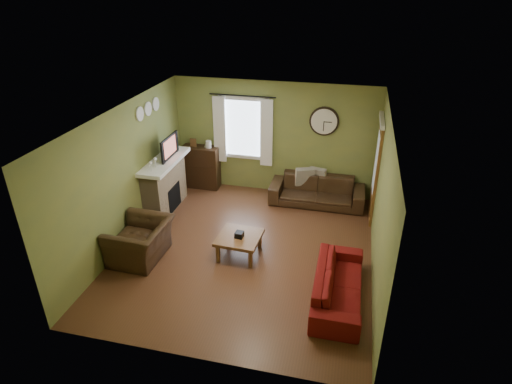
% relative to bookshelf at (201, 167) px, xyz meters
% --- Properties ---
extents(floor, '(4.60, 5.20, 0.00)m').
position_rel_bookshelf_xyz_m(floor, '(1.72, -2.39, -0.51)').
color(floor, '#57321E').
rests_on(floor, ground).
extents(ceiling, '(4.60, 5.20, 0.00)m').
position_rel_bookshelf_xyz_m(ceiling, '(1.72, -2.39, 2.09)').
color(ceiling, white).
rests_on(ceiling, ground).
extents(wall_left, '(0.00, 5.20, 2.60)m').
position_rel_bookshelf_xyz_m(wall_left, '(-0.58, -2.39, 0.79)').
color(wall_left, olive).
rests_on(wall_left, ground).
extents(wall_right, '(0.00, 5.20, 2.60)m').
position_rel_bookshelf_xyz_m(wall_right, '(4.02, -2.39, 0.79)').
color(wall_right, olive).
rests_on(wall_right, ground).
extents(wall_back, '(4.60, 0.00, 2.60)m').
position_rel_bookshelf_xyz_m(wall_back, '(1.72, 0.21, 0.79)').
color(wall_back, olive).
rests_on(wall_back, ground).
extents(wall_front, '(4.60, 0.00, 2.60)m').
position_rel_bookshelf_xyz_m(wall_front, '(1.72, -4.99, 0.79)').
color(wall_front, olive).
rests_on(wall_front, ground).
extents(fireplace, '(0.40, 1.40, 1.10)m').
position_rel_bookshelf_xyz_m(fireplace, '(-0.38, -1.24, 0.04)').
color(fireplace, tan).
rests_on(fireplace, floor).
extents(firebox, '(0.04, 0.60, 0.55)m').
position_rel_bookshelf_xyz_m(firebox, '(-0.19, -1.24, -0.21)').
color(firebox, black).
rests_on(firebox, fireplace).
extents(mantel, '(0.58, 1.60, 0.08)m').
position_rel_bookshelf_xyz_m(mantel, '(-0.35, -1.24, 0.63)').
color(mantel, white).
rests_on(mantel, fireplace).
extents(tv, '(0.08, 0.60, 0.35)m').
position_rel_bookshelf_xyz_m(tv, '(-0.33, -1.09, 0.84)').
color(tv, black).
rests_on(tv, mantel).
extents(tv_screen, '(0.02, 0.62, 0.36)m').
position_rel_bookshelf_xyz_m(tv_screen, '(-0.25, -1.09, 0.90)').
color(tv_screen, '#994C3F').
rests_on(tv_screen, mantel).
extents(medallion_left, '(0.28, 0.28, 0.03)m').
position_rel_bookshelf_xyz_m(medallion_left, '(-0.56, -1.59, 1.74)').
color(medallion_left, white).
rests_on(medallion_left, wall_left).
extents(medallion_mid, '(0.28, 0.28, 0.03)m').
position_rel_bookshelf_xyz_m(medallion_mid, '(-0.56, -1.24, 1.74)').
color(medallion_mid, white).
rests_on(medallion_mid, wall_left).
extents(medallion_right, '(0.28, 0.28, 0.03)m').
position_rel_bookshelf_xyz_m(medallion_right, '(-0.56, -0.89, 1.74)').
color(medallion_right, white).
rests_on(medallion_right, wall_left).
extents(window_pane, '(1.00, 0.02, 1.30)m').
position_rel_bookshelf_xyz_m(window_pane, '(1.02, 0.19, 0.99)').
color(window_pane, silver).
rests_on(window_pane, wall_back).
extents(curtain_rod, '(0.03, 0.03, 1.50)m').
position_rel_bookshelf_xyz_m(curtain_rod, '(1.02, 0.09, 1.76)').
color(curtain_rod, black).
rests_on(curtain_rod, wall_back).
extents(curtain_left, '(0.28, 0.04, 1.55)m').
position_rel_bookshelf_xyz_m(curtain_left, '(0.47, 0.09, 0.94)').
color(curtain_left, white).
rests_on(curtain_left, wall_back).
extents(curtain_right, '(0.28, 0.04, 1.55)m').
position_rel_bookshelf_xyz_m(curtain_right, '(1.57, 0.09, 0.94)').
color(curtain_right, white).
rests_on(curtain_right, wall_back).
extents(wall_clock, '(0.64, 0.06, 0.64)m').
position_rel_bookshelf_xyz_m(wall_clock, '(2.82, 0.16, 1.29)').
color(wall_clock, white).
rests_on(wall_clock, wall_back).
extents(door, '(0.05, 0.90, 2.10)m').
position_rel_bookshelf_xyz_m(door, '(3.99, -0.54, 0.54)').
color(door, brown).
rests_on(door, floor).
extents(bookshelf, '(0.86, 0.37, 1.03)m').
position_rel_bookshelf_xyz_m(bookshelf, '(0.00, 0.00, 0.00)').
color(bookshelf, black).
rests_on(bookshelf, floor).
extents(book, '(0.19, 0.23, 0.02)m').
position_rel_bookshelf_xyz_m(book, '(0.09, 0.08, 0.45)').
color(book, brown).
rests_on(book, bookshelf).
extents(sofa_brown, '(2.08, 0.81, 0.61)m').
position_rel_bookshelf_xyz_m(sofa_brown, '(2.80, -0.21, -0.21)').
color(sofa_brown, '#312013').
rests_on(sofa_brown, floor).
extents(pillow_left, '(0.40, 0.20, 0.38)m').
position_rel_bookshelf_xyz_m(pillow_left, '(2.77, 0.06, 0.04)').
color(pillow_left, gray).
rests_on(pillow_left, sofa_brown).
extents(pillow_right, '(0.44, 0.26, 0.42)m').
position_rel_bookshelf_xyz_m(pillow_right, '(2.49, -0.05, 0.04)').
color(pillow_right, gray).
rests_on(pillow_right, sofa_brown).
extents(sofa_red, '(0.73, 1.87, 0.55)m').
position_rel_bookshelf_xyz_m(sofa_red, '(3.47, -3.33, -0.24)').
color(sofa_red, '#640D0C').
rests_on(sofa_red, floor).
extents(armchair, '(0.97, 1.10, 0.70)m').
position_rel_bookshelf_xyz_m(armchair, '(-0.08, -3.03, -0.16)').
color(armchair, '#312013').
rests_on(armchair, floor).
extents(coffee_table, '(0.80, 0.80, 0.41)m').
position_rel_bookshelf_xyz_m(coffee_table, '(1.63, -2.54, -0.31)').
color(coffee_table, brown).
rests_on(coffee_table, floor).
extents(tissue_box, '(0.15, 0.15, 0.11)m').
position_rel_bookshelf_xyz_m(tissue_box, '(1.65, -2.57, -0.11)').
color(tissue_box, black).
rests_on(tissue_box, coffee_table).
extents(wine_glass_a, '(0.07, 0.07, 0.21)m').
position_rel_bookshelf_xyz_m(wine_glass_a, '(-0.33, -1.84, 0.77)').
color(wine_glass_a, white).
rests_on(wine_glass_a, mantel).
extents(wine_glass_b, '(0.07, 0.07, 0.21)m').
position_rel_bookshelf_xyz_m(wine_glass_b, '(-0.33, -1.63, 0.77)').
color(wine_glass_b, white).
rests_on(wine_glass_b, mantel).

